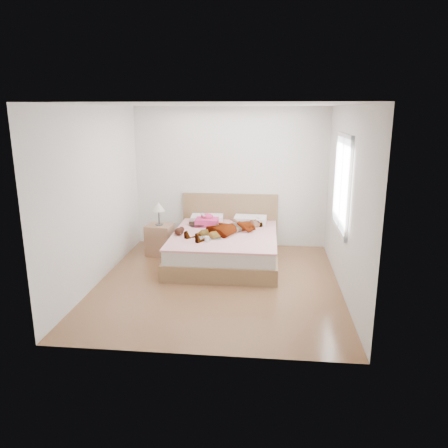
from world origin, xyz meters
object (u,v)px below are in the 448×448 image
object	(u,v)px
woman	(229,226)
plush_toy	(179,231)
magazine	(210,238)
bed	(225,245)
towel	(207,221)
nightstand	(160,237)
phone	(203,215)
coffee_mug	(207,239)

from	to	relation	value
woman	plush_toy	size ratio (longest dim) A/B	6.51
magazine	bed	bearing A→B (deg)	63.39
bed	magazine	world-z (taller)	bed
towel	nightstand	size ratio (longest dim) A/B	0.43
phone	plush_toy	distance (m)	0.72
coffee_mug	plush_toy	size ratio (longest dim) A/B	0.47
magazine	phone	bearing A→B (deg)	105.65
towel	coffee_mug	xyz separation A→B (m)	(0.15, -1.00, -0.04)
phone	plush_toy	xyz separation A→B (m)	(-0.30, -0.64, -0.13)
woman	magazine	size ratio (longest dim) A/B	3.50
towel	phone	bearing A→B (deg)	-166.26
bed	coffee_mug	xyz separation A→B (m)	(-0.22, -0.60, 0.28)
towel	magazine	distance (m)	0.84
woman	towel	xyz separation A→B (m)	(-0.43, 0.42, -0.02)
phone	bed	xyz separation A→B (m)	(0.44, -0.39, -0.43)
woman	towel	world-z (taller)	woman
nightstand	plush_toy	bearing A→B (deg)	-45.60
phone	towel	size ratio (longest dim) A/B	0.25
bed	towel	size ratio (longest dim) A/B	5.05
phone	plush_toy	world-z (taller)	phone
towel	nightstand	bearing A→B (deg)	-167.92
plush_toy	nightstand	xyz separation A→B (m)	(-0.46, 0.47, -0.26)
towel	plush_toy	xyz separation A→B (m)	(-0.37, -0.65, -0.02)
plush_toy	magazine	bearing A→B (deg)	-17.92
phone	magazine	world-z (taller)	phone
towel	coffee_mug	size ratio (longest dim) A/B	3.56
plush_toy	towel	bearing A→B (deg)	60.32
phone	magazine	distance (m)	0.86
bed	nightstand	size ratio (longest dim) A/B	2.18
woman	bed	world-z (taller)	bed
magazine	nightstand	bearing A→B (deg)	147.00
magazine	nightstand	xyz separation A→B (m)	(-0.99, 0.64, -0.20)
towel	coffee_mug	bearing A→B (deg)	-81.73
phone	bed	world-z (taller)	bed
woman	bed	size ratio (longest dim) A/B	0.77
bed	plush_toy	distance (m)	0.84
plush_toy	nightstand	size ratio (longest dim) A/B	0.26
magazine	plush_toy	distance (m)	0.56
woman	bed	xyz separation A→B (m)	(-0.06, 0.01, -0.34)
phone	nightstand	size ratio (longest dim) A/B	0.11
towel	plush_toy	world-z (taller)	towel
phone	coffee_mug	bearing A→B (deg)	-123.85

